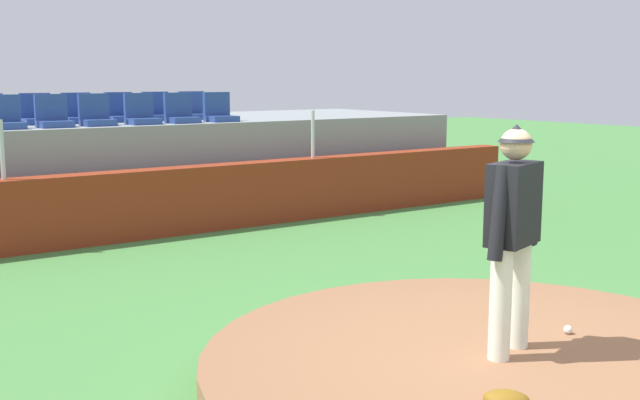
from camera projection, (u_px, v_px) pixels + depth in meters
The scene contains 20 objects.
ground_plane at pixel (497, 386), 6.07m from camera, with size 60.00×60.00×0.00m, color #46843F.
pitchers_mound at pixel (498, 371), 6.05m from camera, with size 4.65×4.65×0.26m, color #8C5E3F.
pitcher at pixel (513, 223), 5.91m from camera, with size 0.78×0.40×1.79m.
baseball at pixel (568, 330), 6.51m from camera, with size 0.07×0.07×0.07m, color white.
fielding_glove at pixel (506, 399), 5.07m from camera, with size 0.30×0.20×0.11m, color brown.
brick_barrier at pixel (149, 203), 11.66m from camera, with size 14.71×0.40×1.03m, color maroon.
fence_post_left at pixel (2, 150), 10.38m from camera, with size 0.06×0.06×0.81m, color silver.
fence_post_right at pixel (313, 134), 13.20m from camera, with size 0.06×0.06×0.81m, color silver.
bleacher_platform at pixel (94, 168), 13.61m from camera, with size 13.31×3.77×1.64m, color gray.
stadium_chair_0 at pixel (5, 118), 11.38m from camera, with size 0.48×0.44×0.50m.
stadium_chair_1 at pixel (53, 117), 11.79m from camera, with size 0.48×0.44×0.50m.
stadium_chair_2 at pixel (96, 116), 12.17m from camera, with size 0.48×0.44×0.50m.
stadium_chair_3 at pixel (141, 115), 12.55m from camera, with size 0.48×0.44×0.50m.
stadium_chair_4 at pixel (181, 113), 12.93m from camera, with size 0.48×0.44×0.50m.
stadium_chair_5 at pixel (219, 112), 13.32m from camera, with size 0.48×0.44×0.50m.
stadium_chair_7 at pixel (37, 115), 12.53m from camera, with size 0.48×0.44×0.50m.
stadium_chair_8 at pixel (78, 114), 12.89m from camera, with size 0.48×0.44×0.50m.
stadium_chair_9 at pixel (121, 113), 13.26m from camera, with size 0.48×0.44×0.50m.
stadium_chair_10 at pixel (157, 111), 13.67m from camera, with size 0.48×0.44×0.50m.
stadium_chair_11 at pixel (194, 111), 14.06m from camera, with size 0.48×0.44×0.50m.
Camera 1 is at (-4.42, -3.95, 2.39)m, focal length 43.59 mm.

